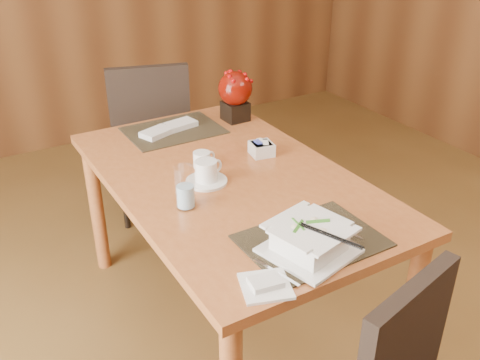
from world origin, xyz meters
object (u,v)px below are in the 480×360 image
sugar_caddy (262,149)px  berry_decor (235,93)px  soup_setting (310,240)px  water_glass (185,187)px  far_chair (150,133)px  creamer_jug (202,160)px  coffee_cup (206,173)px  dining_table (230,196)px  bread_plate (266,286)px

sugar_caddy → berry_decor: size_ratio=0.37×
soup_setting → water_glass: water_glass is taller
far_chair → creamer_jug: bearing=98.9°
creamer_jug → sugar_caddy: creamer_jug is taller
coffee_cup → far_chair: far_chair is taller
coffee_cup → sugar_caddy: 0.35m
soup_setting → coffee_cup: 0.60m
creamer_jug → berry_decor: (0.39, 0.39, 0.11)m
water_glass → soup_setting: bearing=-65.3°
dining_table → water_glass: (-0.26, -0.14, 0.18)m
soup_setting → sugar_caddy: (0.27, 0.70, -0.02)m
bread_plate → far_chair: 1.74m
soup_setting → creamer_jug: size_ratio=3.26×
creamer_jug → sugar_caddy: bearing=-11.7°
bread_plate → soup_setting: bearing=18.6°
water_glass → bread_plate: size_ratio=1.16×
coffee_cup → soup_setting: bearing=-84.4°
dining_table → sugar_caddy: (0.22, 0.10, 0.13)m
water_glass → sugar_caddy: (0.48, 0.24, -0.05)m
water_glass → bread_plate: bearing=-89.8°
sugar_caddy → creamer_jug: bearing=174.8°
creamer_jug → sugar_caddy: 0.28m
water_glass → creamer_jug: water_glass is taller
berry_decor → bread_plate: bearing=-116.4°
soup_setting → berry_decor: 1.19m
soup_setting → sugar_caddy: soup_setting is taller
coffee_cup → dining_table: bearing=2.4°
bread_plate → creamer_jug: bearing=76.0°
dining_table → berry_decor: berry_decor is taller
bread_plate → far_chair: far_chair is taller
sugar_caddy → bread_plate: (-0.48, -0.77, -0.02)m
coffee_cup → bread_plate: size_ratio=1.17×
coffee_cup → berry_decor: (0.44, 0.53, 0.10)m
soup_setting → far_chair: 1.65m
creamer_jug → far_chair: bearing=76.1°
bread_plate → sugar_caddy: bearing=58.1°
sugar_caddy → far_chair: bearing=100.1°
far_chair → berry_decor: bearing=134.9°
creamer_jug → far_chair: (0.12, 0.90, -0.23)m
soup_setting → coffee_cup: bearing=82.1°
dining_table → creamer_jug: (-0.06, 0.13, 0.13)m
creamer_jug → berry_decor: berry_decor is taller
water_glass → far_chair: size_ratio=0.17×
berry_decor → dining_table: bearing=-122.5°
berry_decor → far_chair: bearing=118.5°
bread_plate → far_chair: size_ratio=0.15×
water_glass → sugar_caddy: size_ratio=1.75×
creamer_jug → bread_plate: size_ratio=0.66×
sugar_caddy → bread_plate: bearing=-121.9°
berry_decor → far_chair: size_ratio=0.26×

